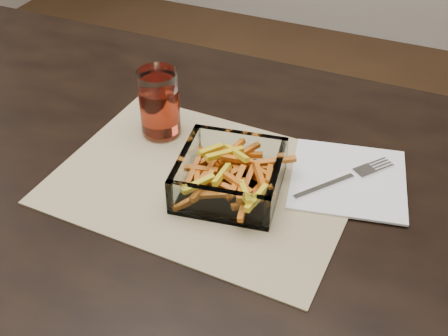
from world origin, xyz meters
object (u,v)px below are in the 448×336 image
Objects in this scene: dining_table at (174,229)px; glass_bowl at (230,177)px; tumbler at (160,106)px; fork at (347,178)px.

glass_bowl is (0.09, 0.03, 0.11)m from dining_table.
fork is (0.32, 0.00, -0.05)m from tumbler.
glass_bowl reaches higher than fork.
fork is (0.16, 0.09, -0.02)m from glass_bowl.
tumbler is (-0.17, 0.09, 0.03)m from glass_bowl.
glass_bowl is 0.19m from tumbler.
dining_table is at bearing -159.77° from glass_bowl.
dining_table is 0.21m from tumbler.
glass_bowl reaches higher than dining_table.
fork reaches higher than dining_table.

